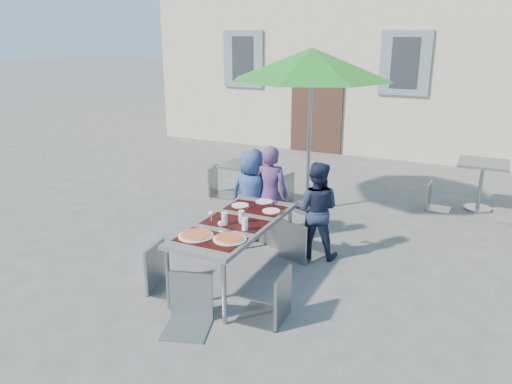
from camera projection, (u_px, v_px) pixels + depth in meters
The scene contains 21 objects.
ground at pixel (257, 317), 5.21m from camera, with size 90.00×90.00×0.00m, color #4F4F52.
dining_table at pixel (235, 227), 5.77m from camera, with size 0.80×1.85×0.76m.
pizza_near_left at pixel (196, 235), 5.34m from camera, with size 0.38×0.38×0.03m.
pizza_near_right at pixel (230, 238), 5.26m from camera, with size 0.36×0.36×0.03m.
glassware at pixel (233, 220), 5.62m from camera, with size 0.55×0.41×0.15m.
place_settings at pixel (259, 206), 6.27m from camera, with size 0.70×0.50×0.01m.
child_0 at pixel (252, 195), 7.05m from camera, with size 0.64×0.42×1.31m, color navy.
child_1 at pixel (270, 195), 6.92m from camera, with size 0.51×0.33×1.39m, color #583267.
child_2 at pixel (316, 210), 6.47m from camera, with size 0.63×0.36×1.29m, color #1B223D.
chair_0 at pixel (226, 207), 6.96m from camera, with size 0.46×0.47×0.88m.
chair_1 at pixel (274, 212), 6.86m from camera, with size 0.46×0.46×0.84m.
chair_2 at pixel (299, 217), 6.40m from camera, with size 0.56×0.57×0.99m.
chair_3 at pixel (162, 241), 5.60m from camera, with size 0.53×0.52×1.03m.
chair_4 at pixel (273, 265), 4.99m from camera, with size 0.50×0.49×1.04m.
chair_5 at pixel (187, 271), 4.91m from camera, with size 0.57×0.57×1.01m.
patio_umbrella at pixel (312, 65), 7.62m from camera, with size 2.55×2.55×2.63m.
cafe_table_0 at pixel (243, 177), 8.51m from camera, with size 0.67×0.67×0.72m.
bg_chair_l_0 at pixel (218, 163), 8.96m from camera, with size 0.54×0.53×1.02m.
bg_chair_r_0 at pixel (282, 170), 8.60m from camera, with size 0.53×0.52×0.99m.
cafe_table_1 at pixel (482, 176), 8.20m from camera, with size 0.77×0.77×0.82m.
bg_chair_l_1 at pixel (436, 181), 8.29m from camera, with size 0.39×0.39×0.84m.
Camera 1 is at (1.98, -4.11, 2.84)m, focal length 35.00 mm.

